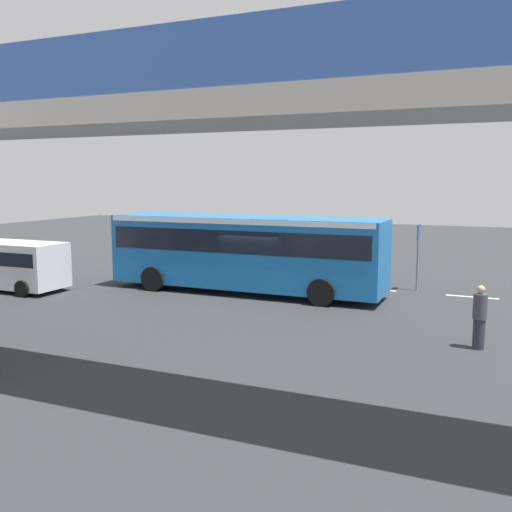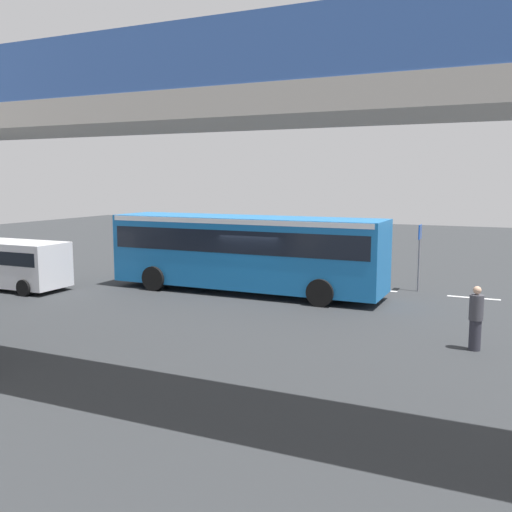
% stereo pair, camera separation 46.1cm
% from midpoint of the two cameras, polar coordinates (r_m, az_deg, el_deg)
% --- Properties ---
extents(ground, '(80.00, 80.00, 0.00)m').
position_cam_midpoint_polar(ground, '(23.19, 0.76, -3.95)').
color(ground, '#2D3033').
extents(city_bus, '(11.54, 2.85, 3.15)m').
position_cam_midpoint_polar(city_bus, '(23.53, -0.52, 0.87)').
color(city_bus, '#196BB7').
rests_on(city_bus, ground).
extents(parked_van, '(4.80, 2.17, 2.05)m').
position_cam_midpoint_polar(parked_van, '(26.37, -22.60, -0.53)').
color(parked_van, silver).
rests_on(parked_van, ground).
extents(pedestrian, '(0.38, 0.38, 1.79)m').
position_cam_midpoint_polar(pedestrian, '(16.89, 21.84, -5.83)').
color(pedestrian, '#2D2D38').
rests_on(pedestrian, ground).
extents(traffic_sign, '(0.08, 0.60, 2.80)m').
position_cam_midpoint_polar(traffic_sign, '(24.76, 16.53, 0.90)').
color(traffic_sign, slate).
rests_on(traffic_sign, ground).
extents(lane_dash_leftmost, '(2.00, 0.20, 0.01)m').
position_cam_midpoint_polar(lane_dash_leftmost, '(24.38, 21.42, -3.91)').
color(lane_dash_leftmost, silver).
rests_on(lane_dash_leftmost, ground).
extents(lane_dash_left, '(2.00, 0.20, 0.01)m').
position_cam_midpoint_polar(lane_dash_left, '(24.90, 12.19, -3.31)').
color(lane_dash_left, silver).
rests_on(lane_dash_left, ground).
extents(lane_dash_centre, '(2.00, 0.20, 0.01)m').
position_cam_midpoint_polar(lane_dash_centre, '(26.03, 3.55, -2.68)').
color(lane_dash_centre, silver).
rests_on(lane_dash_centre, ground).
extents(lane_dash_right, '(2.00, 0.20, 0.01)m').
position_cam_midpoint_polar(lane_dash_right, '(27.69, -4.20, -2.06)').
color(lane_dash_right, silver).
rests_on(lane_dash_right, ground).
extents(lane_dash_rightmost, '(2.00, 0.20, 0.01)m').
position_cam_midpoint_polar(lane_dash_rightmost, '(29.81, -10.95, -1.49)').
color(lane_dash_rightmost, silver).
rests_on(lane_dash_rightmost, ground).
extents(pedestrian_overpass, '(24.43, 2.60, 7.27)m').
position_cam_midpoint_polar(pedestrian_overpass, '(13.43, -18.89, 10.27)').
color(pedestrian_overpass, '#B2ADA5').
rests_on(pedestrian_overpass, ground).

